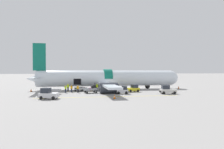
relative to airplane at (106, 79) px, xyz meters
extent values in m
plane|color=gray|center=(1.13, -3.47, -2.63)|extent=(500.00, 500.00, 0.00)
cube|color=yellow|center=(-1.53, -13.87, -2.63)|extent=(25.79, 0.89, 0.01)
cylinder|color=silver|center=(0.46, 0.00, 0.09)|extent=(33.47, 3.83, 3.83)
sphere|color=silver|center=(17.20, 0.00, 0.09)|extent=(3.64, 3.64, 3.64)
cone|color=silver|center=(-16.27, 0.00, 0.09)|extent=(4.41, 3.53, 3.53)
cylinder|color=#0F6B56|center=(0.46, -0.04, 0.44)|extent=(2.01, 3.84, 3.84)
cube|color=#0F6B56|center=(-15.55, 0.00, 5.18)|extent=(2.87, 0.28, 6.33)
cube|color=silver|center=(-15.65, -4.56, 0.48)|extent=(1.03, 9.13, 0.20)
cube|color=silver|center=(-15.65, 4.57, 0.48)|extent=(1.03, 9.13, 0.20)
cube|color=silver|center=(-0.87, -8.73, -0.96)|extent=(2.46, 16.30, 0.40)
cube|color=silver|center=(-0.87, 8.73, -0.96)|extent=(2.46, 16.30, 0.40)
cylinder|color=#333842|center=(-0.67, -8.76, -1.51)|extent=(3.67, 2.18, 2.18)
cylinder|color=#333842|center=(-0.67, 8.77, -1.51)|extent=(3.67, 2.18, 2.18)
cube|color=black|center=(-6.90, -1.89, -0.58)|extent=(1.70, 0.12, 1.40)
cylinder|color=#56565B|center=(10.84, 0.00, -1.43)|extent=(0.22, 0.22, 1.13)
sphere|color=black|center=(10.84, 0.00, -2.00)|extent=(1.28, 1.28, 1.28)
cylinder|color=#56565B|center=(-2.88, -2.61, -1.43)|extent=(0.22, 0.22, 1.13)
sphere|color=black|center=(-2.88, -2.61, -2.00)|extent=(1.28, 1.28, 1.28)
cylinder|color=#56565B|center=(-2.88, 2.62, -1.43)|extent=(0.22, 0.22, 1.13)
sphere|color=black|center=(-2.88, 2.62, -2.00)|extent=(1.28, 1.28, 1.28)
cube|color=silver|center=(10.86, -11.60, -2.04)|extent=(3.32, 1.80, 0.72)
cube|color=#232833|center=(10.31, -11.52, -1.28)|extent=(1.57, 1.34, 0.78)
cube|color=black|center=(9.25, -11.35, -2.18)|extent=(0.30, 1.21, 0.36)
sphere|color=black|center=(9.90, -10.81, -2.35)|extent=(0.56, 0.56, 0.56)
sphere|color=black|center=(9.70, -12.07, -2.35)|extent=(0.56, 0.56, 0.56)
sphere|color=black|center=(12.01, -11.14, -2.35)|extent=(0.56, 0.56, 0.56)
sphere|color=black|center=(11.82, -12.39, -2.35)|extent=(0.56, 0.56, 0.56)
cube|color=yellow|center=(4.90, -6.77, -2.08)|extent=(3.19, 2.23, 0.63)
cube|color=#232833|center=(5.38, -6.60, -1.42)|extent=(1.61, 1.50, 0.71)
cube|color=black|center=(6.31, -6.26, -2.21)|extent=(0.51, 1.16, 0.31)
sphere|color=black|center=(6.04, -7.03, -2.35)|extent=(0.56, 0.56, 0.56)
sphere|color=black|center=(5.62, -5.85, -2.35)|extent=(0.56, 0.56, 0.56)
sphere|color=black|center=(4.17, -7.70, -2.35)|extent=(0.56, 0.56, 0.56)
sphere|color=black|center=(3.75, -6.52, -2.35)|extent=(0.56, 0.56, 0.56)
cube|color=silver|center=(1.89, -9.88, -2.09)|extent=(2.53, 1.93, 0.61)
cube|color=#232833|center=(2.28, -9.96, -1.44)|extent=(1.26, 1.45, 0.69)
cube|color=black|center=(3.05, -10.12, -2.21)|extent=(0.39, 1.34, 0.30)
sphere|color=black|center=(2.50, -10.73, -2.35)|extent=(0.56, 0.56, 0.56)
sphere|color=black|center=(2.79, -9.35, -2.35)|extent=(0.56, 0.56, 0.56)
sphere|color=black|center=(0.99, -10.42, -2.35)|extent=(0.56, 0.56, 0.56)
sphere|color=black|center=(1.28, -9.03, -2.35)|extent=(0.56, 0.56, 0.56)
cube|color=silver|center=(-11.60, -14.76, -2.02)|extent=(3.27, 2.32, 0.75)
cube|color=#232833|center=(-12.10, -14.63, -1.24)|extent=(1.64, 1.67, 0.81)
cube|color=black|center=(-13.07, -14.37, -2.17)|extent=(0.49, 1.43, 0.38)
sphere|color=black|center=(-12.37, -13.76, -2.35)|extent=(0.56, 0.56, 0.56)
sphere|color=black|center=(-12.76, -15.24, -2.35)|extent=(0.56, 0.56, 0.56)
sphere|color=black|center=(-10.43, -14.28, -2.35)|extent=(0.56, 0.56, 0.56)
sphere|color=black|center=(-10.82, -15.76, -2.35)|extent=(0.56, 0.56, 0.56)
cube|color=#B7BABF|center=(-6.27, -3.53, -2.16)|extent=(2.93, 2.47, 0.05)
cube|color=#B7BABF|center=(-5.14, -3.07, -1.95)|extent=(0.69, 1.54, 0.38)
cube|color=#B7BABF|center=(-5.96, -4.26, -1.95)|extent=(2.28, 0.99, 0.38)
cube|color=#B7BABF|center=(-6.57, -2.80, -1.95)|extent=(2.28, 0.99, 0.38)
cube|color=#333338|center=(-4.70, -2.88, -2.36)|extent=(0.86, 0.42, 0.06)
sphere|color=black|center=(-5.15, -3.96, -2.43)|extent=(0.40, 0.40, 0.40)
sphere|color=black|center=(-5.78, -2.44, -2.43)|extent=(0.40, 0.40, 0.40)
sphere|color=black|center=(-6.75, -4.62, -2.43)|extent=(0.40, 0.40, 0.40)
sphere|color=black|center=(-7.38, -3.10, -2.43)|extent=(0.40, 0.40, 0.40)
cube|color=black|center=(-6.01, -3.53, -1.90)|extent=(0.46, 0.29, 0.47)
cube|color=#4C1E1E|center=(-5.37, -3.50, -1.95)|extent=(0.36, 0.27, 0.37)
cube|color=#14472D|center=(-6.47, -3.65, -1.94)|extent=(0.58, 0.35, 0.39)
cube|color=#14472D|center=(-7.12, -3.71, -2.00)|extent=(0.50, 0.41, 0.26)
cube|color=#999BA0|center=(-11.96, -7.93, -2.10)|extent=(3.52, 1.88, 0.05)
cube|color=#999BA0|center=(-10.31, -8.12, -1.88)|extent=(0.24, 1.49, 0.39)
cube|color=#999BA0|center=(-12.04, -8.64, -1.88)|extent=(3.29, 0.45, 0.39)
cube|color=#999BA0|center=(-11.87, -7.21, -1.88)|extent=(3.29, 0.45, 0.39)
cube|color=#333338|center=(-9.84, -8.18, -2.33)|extent=(0.90, 0.19, 0.06)
sphere|color=black|center=(-10.87, -8.81, -2.43)|extent=(0.40, 0.40, 0.40)
sphere|color=black|center=(-10.70, -7.32, -2.43)|extent=(0.40, 0.40, 0.40)
sphere|color=black|center=(-13.22, -8.53, -2.43)|extent=(0.40, 0.40, 0.40)
sphere|color=black|center=(-13.04, -7.04, -2.43)|extent=(0.40, 0.40, 0.40)
cube|color=#14472D|center=(-12.63, -7.61, -1.86)|extent=(0.41, 0.28, 0.42)
cube|color=#4C1E1E|center=(-10.99, -8.24, -1.90)|extent=(0.38, 0.20, 0.35)
cube|color=#999BA0|center=(-4.24, -7.42, -2.03)|extent=(3.01, 1.98, 0.05)
cube|color=#999BA0|center=(-2.92, -7.13, -1.83)|extent=(0.36, 1.40, 0.35)
cube|color=#999BA0|center=(-4.09, -8.08, -1.83)|extent=(2.66, 0.64, 0.35)
cube|color=#999BA0|center=(-4.39, -6.75, -1.83)|extent=(2.66, 0.64, 0.35)
cube|color=#333338|center=(-2.45, -7.02, -2.29)|extent=(0.90, 0.27, 0.06)
sphere|color=black|center=(-3.14, -7.90, -2.43)|extent=(0.40, 0.40, 0.40)
sphere|color=black|center=(-3.45, -6.52, -2.43)|extent=(0.40, 0.40, 0.40)
sphere|color=black|center=(-5.03, -8.32, -2.43)|extent=(0.40, 0.40, 0.40)
sphere|color=black|center=(-5.34, -6.93, -2.43)|extent=(0.40, 0.40, 0.40)
cube|color=black|center=(-3.32, -7.08, -1.86)|extent=(0.44, 0.27, 0.30)
cube|color=#721951|center=(-4.41, -7.55, -1.79)|extent=(0.54, 0.32, 0.43)
cube|color=black|center=(-3.72, -7.44, -1.79)|extent=(0.38, 0.25, 0.43)
cube|color=#14472D|center=(-4.81, -7.77, -1.84)|extent=(0.55, 0.43, 0.33)
cylinder|color=black|center=(-2.51, -3.36, -2.22)|extent=(0.42, 0.42, 0.83)
cylinder|color=#B7E019|center=(-2.51, -3.36, -1.48)|extent=(0.54, 0.54, 0.65)
sphere|color=beige|center=(-2.51, -3.36, -1.04)|extent=(0.23, 0.23, 0.23)
cylinder|color=#B7E019|center=(-2.64, -3.18, -1.55)|extent=(0.17, 0.17, 0.60)
cylinder|color=#B7E019|center=(-2.37, -3.55, -1.55)|extent=(0.17, 0.17, 0.60)
cylinder|color=#1E2338|center=(-8.16, -5.19, -2.25)|extent=(0.40, 0.40, 0.77)
cylinder|color=orange|center=(-8.16, -5.19, -1.56)|extent=(0.51, 0.51, 0.61)
sphere|color=brown|center=(-8.16, -5.19, -1.14)|extent=(0.21, 0.21, 0.21)
cylinder|color=orange|center=(-8.00, -5.06, -1.62)|extent=(0.16, 0.16, 0.56)
cylinder|color=orange|center=(-8.33, -5.33, -1.62)|extent=(0.16, 0.16, 0.56)
cylinder|color=#1E2338|center=(-9.38, -5.93, -2.23)|extent=(0.40, 0.40, 0.80)
cylinder|color=#B7E019|center=(-9.38, -5.93, -1.52)|extent=(0.52, 0.52, 0.63)
sphere|color=tan|center=(-9.38, -5.93, -1.09)|extent=(0.22, 0.22, 0.22)
cylinder|color=#B7E019|center=(-9.50, -5.74, -1.59)|extent=(0.16, 0.16, 0.58)
cylinder|color=#B7E019|center=(-9.26, -6.11, -1.59)|extent=(0.16, 0.16, 0.58)
cylinder|color=black|center=(-6.85, -6.01, -2.25)|extent=(0.39, 0.39, 0.77)
cylinder|color=orange|center=(-6.85, -6.01, -1.55)|extent=(0.50, 0.50, 0.61)
sphere|color=tan|center=(-6.85, -6.01, -1.14)|extent=(0.21, 0.21, 0.21)
cylinder|color=orange|center=(-6.67, -6.13, -1.62)|extent=(0.16, 0.16, 0.56)
cylinder|color=orange|center=(-7.03, -5.89, -1.62)|extent=(0.16, 0.16, 0.56)
cylinder|color=black|center=(-8.97, -3.11, -2.20)|extent=(0.44, 0.44, 0.86)
cylinder|color=#B7E019|center=(-8.97, -3.11, -1.43)|extent=(0.56, 0.56, 0.68)
sphere|color=tan|center=(-8.97, -3.11, -0.97)|extent=(0.24, 0.24, 0.24)
cylinder|color=#B7E019|center=(-8.77, -3.25, -1.51)|extent=(0.18, 0.18, 0.62)
cylinder|color=#B7E019|center=(-9.17, -2.97, -1.51)|extent=(0.18, 0.18, 0.62)
cube|color=olive|center=(-3.81, -4.15, -2.30)|extent=(0.53, 0.40, 0.67)
cube|color=black|center=(-3.81, -4.15, -1.91)|extent=(0.29, 0.15, 0.12)
cube|color=black|center=(18.64, -1.55, -2.62)|extent=(0.51, 0.51, 0.03)
cone|color=orange|center=(18.64, -1.55, -2.30)|extent=(0.38, 0.38, 0.67)
cylinder|color=white|center=(18.64, -1.55, -2.27)|extent=(0.22, 0.22, 0.08)
cube|color=black|center=(-1.06, -16.72, -2.62)|extent=(0.55, 0.55, 0.03)
cone|color=orange|center=(-1.06, -16.72, -2.27)|extent=(0.40, 0.40, 0.72)
cylinder|color=white|center=(-1.06, -16.72, -2.24)|extent=(0.23, 0.23, 0.09)
cube|color=black|center=(1.36, -9.01, -2.62)|extent=(0.53, 0.53, 0.03)
cone|color=orange|center=(1.36, -9.01, -2.30)|extent=(0.39, 0.39, 0.68)
cylinder|color=white|center=(1.36, -9.01, -2.26)|extent=(0.23, 0.23, 0.08)
cube|color=black|center=(-16.94, -2.26, -2.62)|extent=(0.58, 0.58, 0.03)
cone|color=orange|center=(-16.94, -2.26, -2.31)|extent=(0.43, 0.43, 0.65)
cylinder|color=white|center=(-16.94, -2.26, -2.28)|extent=(0.25, 0.25, 0.08)
camera|label=1|loc=(-7.36, -48.55, 1.99)|focal=32.00mm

